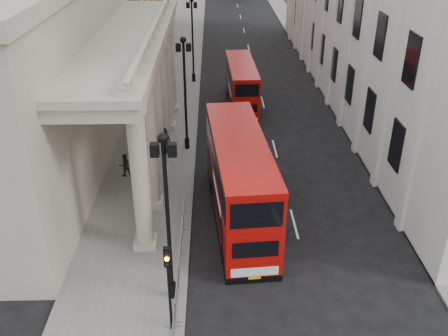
% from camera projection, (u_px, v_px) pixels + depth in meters
% --- Properties ---
extents(sidewalk_west, '(6.00, 140.00, 0.12)m').
position_uv_depth(sidewalk_west, '(166.00, 102.00, 46.23)').
color(sidewalk_west, slate).
rests_on(sidewalk_west, ground).
extents(sidewalk_east, '(3.00, 140.00, 0.12)m').
position_uv_depth(sidewalk_east, '(343.00, 101.00, 46.56)').
color(sidewalk_east, slate).
rests_on(sidewalk_east, ground).
extents(kerb, '(0.20, 140.00, 0.14)m').
position_uv_depth(kerb, '(198.00, 102.00, 46.28)').
color(kerb, slate).
rests_on(kerb, ground).
extents(portico_building, '(9.00, 28.00, 12.00)m').
position_uv_depth(portico_building, '(32.00, 82.00, 32.70)').
color(portico_building, '#A29C88').
rests_on(portico_building, ground).
extents(lamp_post_south, '(1.05, 0.44, 8.32)m').
position_uv_depth(lamp_post_south, '(167.00, 210.00, 21.04)').
color(lamp_post_south, black).
rests_on(lamp_post_south, sidewalk_west).
extents(lamp_post_mid, '(1.05, 0.44, 8.32)m').
position_uv_depth(lamp_post_mid, '(185.00, 87.00, 35.17)').
color(lamp_post_mid, black).
rests_on(lamp_post_mid, sidewalk_west).
extents(lamp_post_north, '(1.05, 0.44, 8.32)m').
position_uv_depth(lamp_post_north, '(192.00, 35.00, 49.31)').
color(lamp_post_north, black).
rests_on(lamp_post_north, sidewalk_west).
extents(traffic_light, '(0.28, 0.33, 4.30)m').
position_uv_depth(traffic_light, '(168.00, 274.00, 20.10)').
color(traffic_light, black).
rests_on(traffic_light, sidewalk_west).
extents(crowd_barriers, '(0.50, 18.75, 1.10)m').
position_uv_depth(crowd_barriers, '(175.00, 315.00, 21.46)').
color(crowd_barriers, gray).
rests_on(crowd_barriers, sidewalk_west).
extents(bus_near, '(3.76, 11.82, 5.02)m').
position_uv_depth(bus_near, '(239.00, 179.00, 28.10)').
color(bus_near, '#A90A07').
rests_on(bus_near, ground).
extents(bus_far, '(2.58, 9.38, 4.02)m').
position_uv_depth(bus_far, '(241.00, 85.00, 44.37)').
color(bus_far, '#AF0B08').
rests_on(bus_far, ground).
extents(pedestrian_a, '(0.71, 0.50, 1.85)m').
position_uv_depth(pedestrian_a, '(155.00, 154.00, 34.40)').
color(pedestrian_a, black).
rests_on(pedestrian_a, sidewalk_west).
extents(pedestrian_b, '(0.95, 0.88, 1.57)m').
position_uv_depth(pedestrian_b, '(124.00, 165.00, 33.29)').
color(pedestrian_b, '#2A2521').
rests_on(pedestrian_b, sidewalk_west).
extents(pedestrian_c, '(1.03, 0.77, 1.91)m').
position_uv_depth(pedestrian_c, '(165.00, 140.00, 36.36)').
color(pedestrian_c, black).
rests_on(pedestrian_c, sidewalk_west).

